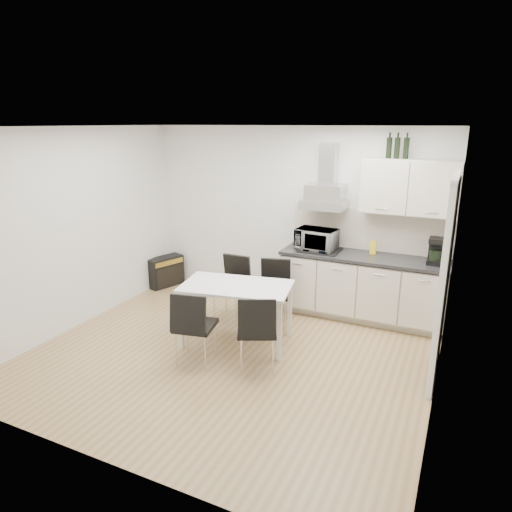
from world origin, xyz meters
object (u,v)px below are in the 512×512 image
(chair_far_right, at_px, (274,294))
(chair_near_right, at_px, (257,331))
(guitar_amp, at_px, (165,271))
(floor_speaker, at_px, (266,288))
(kitchenette, at_px, (366,261))
(chair_near_left, at_px, (195,326))
(dining_table, at_px, (236,292))
(chair_far_left, at_px, (231,289))

(chair_far_right, bearing_deg, chair_near_right, 87.95)
(guitar_amp, xyz_separation_m, floor_speaker, (1.74, 0.25, -0.11))
(kitchenette, height_order, floor_speaker, kitchenette)
(chair_far_right, distance_m, chair_near_left, 1.37)
(guitar_amp, bearing_deg, chair_far_right, 2.77)
(kitchenette, bearing_deg, dining_table, -132.21)
(chair_far_left, height_order, chair_far_right, same)
(chair_far_left, bearing_deg, floor_speaker, -95.72)
(dining_table, xyz_separation_m, chair_near_right, (0.49, -0.45, -0.22))
(chair_far_left, relative_size, chair_far_right, 1.00)
(kitchenette, height_order, guitar_amp, kitchenette)
(chair_far_left, xyz_separation_m, chair_near_right, (0.88, -1.03, 0.00))
(kitchenette, xyz_separation_m, guitar_amp, (-3.29, -0.08, -0.58))
(kitchenette, bearing_deg, floor_speaker, 173.93)
(chair_far_right, bearing_deg, chair_near_left, 57.07)
(kitchenette, distance_m, guitar_amp, 3.34)
(dining_table, xyz_separation_m, floor_speaker, (-0.29, 1.56, -0.52))
(chair_far_left, xyz_separation_m, chair_far_right, (0.61, 0.08, 0.00))
(dining_table, relative_size, guitar_amp, 2.21)
(dining_table, bearing_deg, chair_far_right, 61.34)
(kitchenette, xyz_separation_m, dining_table, (-1.27, -1.40, -0.17))
(dining_table, height_order, chair_far_left, chair_far_left)
(chair_far_right, height_order, chair_near_right, same)
(chair_near_left, bearing_deg, chair_far_right, 61.28)
(dining_table, relative_size, chair_far_left, 1.62)
(chair_far_right, bearing_deg, kitchenette, -160.46)
(kitchenette, height_order, chair_near_right, kitchenette)
(dining_table, bearing_deg, kitchenette, 37.49)
(kitchenette, distance_m, chair_far_left, 1.89)
(chair_far_left, bearing_deg, kitchenette, -153.36)
(dining_table, xyz_separation_m, chair_far_right, (0.22, 0.66, -0.22))
(chair_far_right, xyz_separation_m, chair_near_right, (0.27, -1.11, 0.00))
(dining_table, bearing_deg, floor_speaker, 90.09)
(dining_table, bearing_deg, chair_far_left, 113.79)
(kitchenette, height_order, chair_near_left, kitchenette)
(chair_near_left, height_order, floor_speaker, chair_near_left)
(chair_far_right, height_order, chair_near_left, same)
(chair_near_left, xyz_separation_m, floor_speaker, (-0.10, 2.21, -0.30))
(kitchenette, height_order, dining_table, kitchenette)
(chair_near_right, bearing_deg, dining_table, 111.99)
(kitchenette, bearing_deg, chair_far_right, -144.84)
(chair_far_left, bearing_deg, guitar_amp, -23.83)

